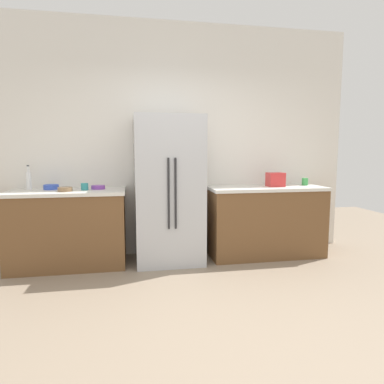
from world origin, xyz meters
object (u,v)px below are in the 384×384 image
at_px(refrigerator, 169,190).
at_px(toaster, 275,180).
at_px(bowl_c, 65,189).
at_px(bowl_a, 51,187).
at_px(cup_a, 85,187).
at_px(cup_b, 305,182).
at_px(bottle_a, 29,180).
at_px(bowl_b, 98,187).

bearing_deg(refrigerator, toaster, 0.43).
bearing_deg(bowl_c, bowl_a, 130.25).
xyz_separation_m(cup_a, bowl_a, (-0.41, 0.14, -0.01)).
xyz_separation_m(refrigerator, bowl_c, (-1.21, -0.07, 0.04)).
height_order(toaster, cup_b, toaster).
relative_size(bottle_a, bowl_a, 1.69).
bearing_deg(bowl_c, bowl_b, 26.04).
bearing_deg(cup_a, refrigerator, -1.40).
distance_m(bottle_a, cup_a, 0.70).
bearing_deg(cup_a, bowl_b, 27.12).
bearing_deg(refrigerator, bowl_b, 173.27).
relative_size(toaster, cup_a, 2.46).
bearing_deg(bowl_a, cup_b, -1.46).
xyz_separation_m(bottle_a, bowl_b, (0.82, -0.11, -0.09)).
height_order(refrigerator, toaster, refrigerator).
distance_m(bowl_a, bowl_b, 0.56).
height_order(bottle_a, bowl_b, bottle_a).
relative_size(refrigerator, cup_a, 21.19).
bearing_deg(cup_a, toaster, -0.33).
bearing_deg(bowl_b, refrigerator, -6.73).
height_order(refrigerator, bowl_c, refrigerator).
relative_size(toaster, cup_b, 2.13).
height_order(bowl_a, bowl_c, bowl_a).
bearing_deg(cup_a, cup_b, 1.21).
height_order(cup_b, bowl_c, cup_b).
bearing_deg(bowl_c, toaster, 1.81).
height_order(toaster, cup_a, toaster).
bearing_deg(refrigerator, cup_a, 178.60).
bearing_deg(bottle_a, toaster, -3.70).
distance_m(toaster, bowl_a, 2.84).
bearing_deg(cup_a, bowl_a, 160.59).
bearing_deg(bowl_a, bowl_c, -49.75).
xyz_separation_m(bottle_a, bowl_c, (0.47, -0.28, -0.09)).
xyz_separation_m(refrigerator, bowl_a, (-1.42, 0.17, 0.05)).
bearing_deg(toaster, bowl_a, 176.79).
height_order(cup_a, bowl_c, cup_a).
bearing_deg(bowl_c, cup_b, 2.92).
distance_m(cup_a, bowl_c, 0.23).
bearing_deg(bowl_b, toaster, -2.28).
bearing_deg(cup_b, refrigerator, -177.40).
relative_size(toaster, bowl_c, 1.29).
height_order(refrigerator, bowl_b, refrigerator).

